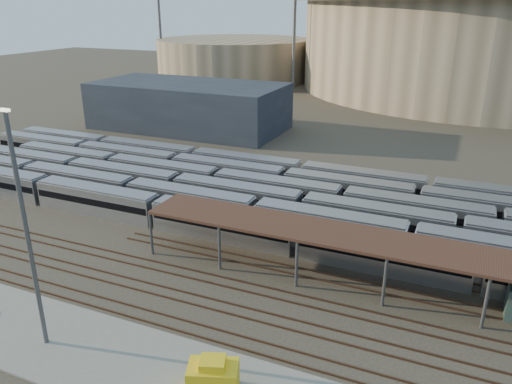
{
  "coord_description": "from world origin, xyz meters",
  "views": [
    {
      "loc": [
        22.81,
        -40.04,
        26.71
      ],
      "look_at": [
        0.1,
        12.0,
        4.96
      ],
      "focal_mm": 35.0,
      "sensor_mm": 36.0,
      "label": 1
    }
  ],
  "objects": [
    {
      "name": "ground",
      "position": [
        0.0,
        0.0,
        0.0
      ],
      "size": [
        420.0,
        420.0,
        0.0
      ],
      "primitive_type": "plane",
      "color": "#383026",
      "rests_on": "ground"
    },
    {
      "name": "apron",
      "position": [
        -5.0,
        -15.0,
        0.1
      ],
      "size": [
        50.0,
        9.0,
        0.2
      ],
      "primitive_type": "cube",
      "color": "gray",
      "rests_on": "ground"
    },
    {
      "name": "subway_trains",
      "position": [
        3.27,
        18.5,
        1.8
      ],
      "size": [
        121.74,
        23.9,
        3.6
      ],
      "color": "silver",
      "rests_on": "ground"
    },
    {
      "name": "inspection_shed",
      "position": [
        22.0,
        4.0,
        4.98
      ],
      "size": [
        60.3,
        6.0,
        5.3
      ],
      "color": "#525357",
      "rests_on": "ground"
    },
    {
      "name": "empty_tracks",
      "position": [
        0.0,
        -5.0,
        0.09
      ],
      "size": [
        170.0,
        9.62,
        0.18
      ],
      "color": "#4C3323",
      "rests_on": "ground"
    },
    {
      "name": "stadium",
      "position": [
        25.0,
        140.0,
        16.47
      ],
      "size": [
        124.0,
        124.0,
        32.5
      ],
      "color": "tan",
      "rests_on": "ground"
    },
    {
      "name": "secondary_arena",
      "position": [
        -60.0,
        130.0,
        7.0
      ],
      "size": [
        56.0,
        56.0,
        14.0
      ],
      "primitive_type": "cylinder",
      "color": "tan",
      "rests_on": "ground"
    },
    {
      "name": "service_building",
      "position": [
        -35.0,
        55.0,
        5.0
      ],
      "size": [
        42.0,
        20.0,
        10.0
      ],
      "primitive_type": "cube",
      "color": "#1E232D",
      "rests_on": "ground"
    },
    {
      "name": "floodlight_0",
      "position": [
        -30.0,
        110.0,
        20.65
      ],
      "size": [
        4.0,
        1.0,
        38.4
      ],
      "color": "#525357",
      "rests_on": "ground"
    },
    {
      "name": "floodlight_1",
      "position": [
        -85.0,
        120.0,
        20.65
      ],
      "size": [
        4.0,
        1.0,
        38.4
      ],
      "color": "#525357",
      "rests_on": "ground"
    },
    {
      "name": "floodlight_3",
      "position": [
        -10.0,
        160.0,
        20.65
      ],
      "size": [
        4.0,
        1.0,
        38.4
      ],
      "color": "#525357",
      "rests_on": "ground"
    },
    {
      "name": "yard_light_pole",
      "position": [
        -6.89,
        -15.59,
        10.07
      ],
      "size": [
        0.8,
        0.36,
        19.57
      ],
      "color": "#525357",
      "rests_on": "apron"
    },
    {
      "name": "yellow_equipment",
      "position": [
        8.51,
        -14.99,
        1.33
      ],
      "size": [
        4.18,
        3.37,
        2.26
      ],
      "primitive_type": "cube",
      "rotation": [
        0.0,
        0.0,
        0.35
      ],
      "color": "yellow",
      "rests_on": "apron"
    }
  ]
}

